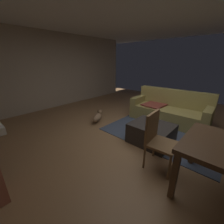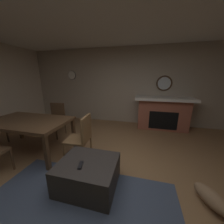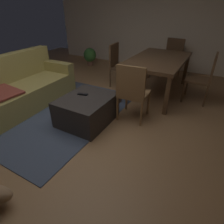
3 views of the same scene
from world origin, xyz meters
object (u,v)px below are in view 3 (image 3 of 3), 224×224
Objects in this scene: dining_chair_west at (132,90)px; potted_plant at (90,56)px; dining_chair_south at (205,76)px; dining_table at (158,62)px; dining_chair_east at (173,56)px; tv_remote at (83,94)px; dining_chair_north at (118,63)px; ottoman_coffee_table at (87,110)px; couch at (17,90)px.

dining_chair_west is 3.35m from potted_plant.
dining_chair_south is at bearing -107.24° from potted_plant.
dining_chair_east is (1.27, -0.01, -0.15)m from dining_table.
tv_remote is 0.17× the size of dining_chair_west.
dining_chair_north is 1.00× the size of dining_chair_west.
dining_table is 0.91m from dining_chair_south.
dining_chair_east is at bearing -29.48° from tv_remote.
dining_chair_south reaches higher than ottoman_coffee_table.
dining_chair_north is 1.55m from dining_chair_west.
dining_chair_east reaches higher than ottoman_coffee_table.
dining_chair_north is 1.56m from dining_chair_east.
ottoman_coffee_table is at bearing -145.79° from potted_plant.
tv_remote is 1.61m from dining_chair_north.
couch reaches higher than tv_remote.
couch is at bearing 97.41° from ottoman_coffee_table.
tv_remote is at bearing 156.57° from dining_table.
dining_chair_east is at bearing -32.71° from couch.
tv_remote is 2.26m from dining_chair_south.
tv_remote is 0.09× the size of dining_table.
dining_chair_west and dining_chair_east have the same top height.
dining_chair_east is at bearing -11.53° from ottoman_coffee_table.
dining_chair_north is at bearing 90.21° from dining_chair_south.
dining_chair_north reaches higher than tv_remote.
potted_plant is at bearing 34.21° from ottoman_coffee_table.
dining_chair_north and dining_chair_east have the same top height.
dining_table is (1.61, -0.70, 0.23)m from tv_remote.
dining_chair_west is at bearing -133.43° from potted_plant.
couch reaches higher than dining_table.
dining_chair_east is 1.79× the size of potted_plant.
dining_chair_north is (1.84, -1.09, 0.20)m from couch.
dining_chair_south is (1.27, -0.89, 0.00)m from dining_chair_west.
ottoman_coffee_table is 2.25m from dining_chair_south.
potted_plant reaches higher than tv_remote.
dining_table is (1.85, -1.99, 0.35)m from couch.
dining_table is at bearing 179.65° from dining_chair_east.
couch reaches higher than potted_plant.
ottoman_coffee_table is 1.71m from dining_chair_north.
dining_chair_south is at bearing -35.13° from dining_chair_west.
potted_plant is at bearing 72.76° from dining_chair_south.
dining_chair_south is at bearing -57.44° from couch.
dining_chair_east is at bearing -0.35° from dining_table.
couch is 3.44m from dining_chair_south.
dining_chair_north is at bearing 35.64° from dining_chair_west.
dining_chair_west is (0.40, -0.60, 0.31)m from ottoman_coffee_table.
dining_chair_south is (-0.00, -0.90, -0.15)m from dining_table.
dining_chair_east is (2.87, -0.70, 0.08)m from tv_remote.
dining_table is at bearing -113.04° from potted_plant.
tv_remote is 0.31× the size of potted_plant.
ottoman_coffee_table is at bearing -82.59° from couch.
dining_chair_south reaches higher than dining_table.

